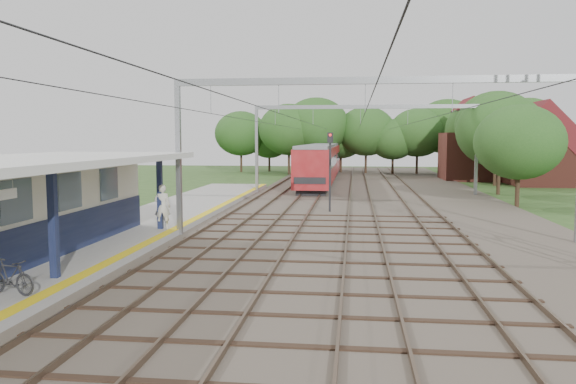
{
  "coord_description": "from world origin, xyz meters",
  "views": [
    {
      "loc": [
        2.79,
        -9.21,
        4.42
      ],
      "look_at": [
        -0.69,
        19.97,
        1.6
      ],
      "focal_mm": 35.0,
      "sensor_mm": 36.0,
      "label": 1
    }
  ],
  "objects_px": {
    "signal_post": "(330,161)",
    "train": "(323,161)",
    "person": "(162,207)",
    "bicycle": "(10,277)"
  },
  "relations": [
    {
      "from": "bicycle",
      "to": "train",
      "type": "bearing_deg",
      "value": 6.0
    },
    {
      "from": "person",
      "to": "train",
      "type": "height_order",
      "value": "train"
    },
    {
      "from": "person",
      "to": "signal_post",
      "type": "xyz_separation_m",
      "value": [
        7.15,
        8.73,
        1.74
      ]
    },
    {
      "from": "signal_post",
      "to": "train",
      "type": "bearing_deg",
      "value": 98.66
    },
    {
      "from": "train",
      "to": "signal_post",
      "type": "distance_m",
      "value": 26.06
    },
    {
      "from": "train",
      "to": "bicycle",
      "type": "bearing_deg",
      "value": -97.01
    },
    {
      "from": "person",
      "to": "bicycle",
      "type": "distance_m",
      "value": 10.86
    },
    {
      "from": "person",
      "to": "bicycle",
      "type": "height_order",
      "value": "person"
    },
    {
      "from": "train",
      "to": "signal_post",
      "type": "xyz_separation_m",
      "value": [
        1.85,
        -25.98,
        1.01
      ]
    },
    {
      "from": "person",
      "to": "train",
      "type": "xyz_separation_m",
      "value": [
        5.3,
        34.7,
        0.73
      ]
    }
  ]
}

